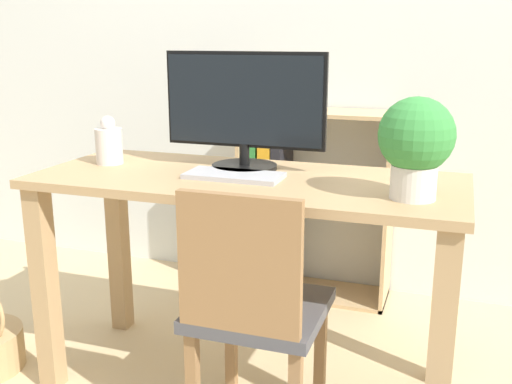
{
  "coord_description": "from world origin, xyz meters",
  "views": [
    {
      "loc": [
        0.66,
        -1.84,
        1.24
      ],
      "look_at": [
        0.0,
        0.1,
        0.7
      ],
      "focal_mm": 42.0,
      "sensor_mm": 36.0,
      "label": 1
    }
  ],
  "objects": [
    {
      "name": "ground_plane",
      "position": [
        0.0,
        0.0,
        0.0
      ],
      "size": [
        10.0,
        10.0,
        0.0
      ],
      "primitive_type": "plane",
      "color": "#CCB284"
    },
    {
      "name": "monitor",
      "position": [
        -0.05,
        0.11,
        1.0
      ],
      "size": [
        0.58,
        0.23,
        0.41
      ],
      "color": "black",
      "rests_on": "desk"
    },
    {
      "name": "chair",
      "position": [
        0.12,
        -0.27,
        0.45
      ],
      "size": [
        0.4,
        0.4,
        0.83
      ],
      "rotation": [
        0.0,
        0.0,
        0.1
      ],
      "color": "#4C4C51",
      "rests_on": "ground_plane"
    },
    {
      "name": "bookshelf",
      "position": [
        -0.09,
        0.86,
        0.44
      ],
      "size": [
        0.71,
        0.28,
        0.91
      ],
      "color": "tan",
      "rests_on": "ground_plane"
    },
    {
      "name": "desk",
      "position": [
        0.0,
        0.0,
        0.62
      ],
      "size": [
        1.44,
        0.59,
        0.78
      ],
      "color": "tan",
      "rests_on": "ground_plane"
    },
    {
      "name": "keyboard",
      "position": [
        -0.03,
        -0.03,
        0.79
      ],
      "size": [
        0.32,
        0.15,
        0.02
      ],
      "color": "#B2B2B7",
      "rests_on": "desk"
    },
    {
      "name": "potted_plant",
      "position": [
        0.55,
        -0.11,
        0.95
      ],
      "size": [
        0.22,
        0.22,
        0.3
      ],
      "color": "silver",
      "rests_on": "desk"
    },
    {
      "name": "wall_back",
      "position": [
        0.0,
        1.03,
        1.3
      ],
      "size": [
        8.0,
        0.05,
        2.6
      ],
      "color": "silver",
      "rests_on": "ground_plane"
    },
    {
      "name": "vase",
      "position": [
        -0.55,
        0.04,
        0.85
      ],
      "size": [
        0.1,
        0.1,
        0.18
      ],
      "color": "silver",
      "rests_on": "desk"
    }
  ]
}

